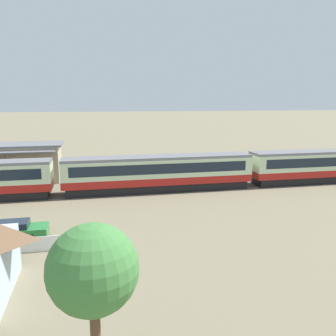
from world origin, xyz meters
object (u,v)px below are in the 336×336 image
object	(u,v)px
station_building	(14,163)
parked_car_green	(14,231)
yard_tree_1	(93,270)
passenger_train	(161,171)

from	to	relation	value
station_building	parked_car_green	bearing A→B (deg)	-79.54
parked_car_green	yard_tree_1	bearing A→B (deg)	-69.28
station_building	parked_car_green	distance (m)	20.49
passenger_train	station_building	world-z (taller)	station_building
passenger_train	station_building	xyz separation A→B (m)	(-16.86, 8.45, 0.20)
passenger_train	station_building	size ratio (longest dim) A/B	9.05
parked_car_green	yard_tree_1	xyz separation A→B (m)	(5.57, -14.99, 3.72)
passenger_train	parked_car_green	distance (m)	17.62
station_building	yard_tree_1	size ratio (longest dim) A/B	2.00
parked_car_green	passenger_train	bearing A→B (deg)	41.81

